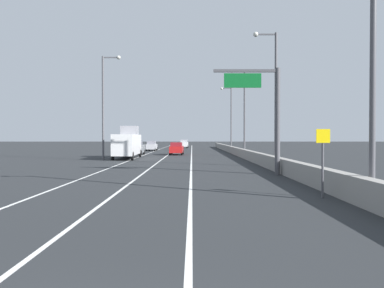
% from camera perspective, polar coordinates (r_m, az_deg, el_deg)
% --- Properties ---
extents(ground_plane, '(320.00, 320.00, 0.00)m').
position_cam_1_polar(ground_plane, '(67.80, -1.13, -1.20)').
color(ground_plane, '#26282B').
extents(lane_stripe_left, '(0.16, 130.00, 0.00)m').
position_cam_1_polar(lane_stripe_left, '(59.21, -6.67, -1.53)').
color(lane_stripe_left, silver).
rests_on(lane_stripe_left, ground_plane).
extents(lane_stripe_center, '(0.16, 130.00, 0.00)m').
position_cam_1_polar(lane_stripe_center, '(58.89, -3.28, -1.54)').
color(lane_stripe_center, silver).
rests_on(lane_stripe_center, ground_plane).
extents(lane_stripe_right, '(0.16, 130.00, 0.00)m').
position_cam_1_polar(lane_stripe_right, '(58.79, 0.13, -1.55)').
color(lane_stripe_right, silver).
rests_on(lane_stripe_right, ground_plane).
extents(jersey_barrier_right, '(0.60, 120.00, 1.10)m').
position_cam_1_polar(jersey_barrier_right, '(44.27, 8.78, -1.70)').
color(jersey_barrier_right, gray).
rests_on(jersey_barrier_right, ground_plane).
extents(overhead_sign_gantry, '(4.68, 0.36, 7.50)m').
position_cam_1_polar(overhead_sign_gantry, '(27.37, 11.34, 5.37)').
color(overhead_sign_gantry, '#47474C').
rests_on(overhead_sign_gantry, ground_plane).
extents(speed_advisory_sign, '(0.60, 0.11, 3.00)m').
position_cam_1_polar(speed_advisory_sign, '(17.60, 19.14, -1.92)').
color(speed_advisory_sign, '#4C4C51').
rests_on(speed_advisory_sign, ground_plane).
extents(lamp_post_right_near, '(2.14, 0.44, 11.92)m').
position_cam_1_polar(lamp_post_right_near, '(17.05, 24.93, 14.80)').
color(lamp_post_right_near, '#4C4C51').
rests_on(lamp_post_right_near, ground_plane).
extents(lamp_post_right_second, '(2.14, 0.44, 11.92)m').
position_cam_1_polar(lamp_post_right_second, '(34.75, 12.26, 7.76)').
color(lamp_post_right_second, '#4C4C51').
rests_on(lamp_post_right_second, ground_plane).
extents(lamp_post_right_third, '(2.14, 0.44, 11.92)m').
position_cam_1_polar(lamp_post_right_third, '(53.07, 7.81, 5.44)').
color(lamp_post_right_third, '#4C4C51').
rests_on(lamp_post_right_third, ground_plane).
extents(lamp_post_right_fourth, '(2.14, 0.44, 11.92)m').
position_cam_1_polar(lamp_post_right_fourth, '(71.61, 5.89, 4.30)').
color(lamp_post_right_fourth, '#4C4C51').
rests_on(lamp_post_right_fourth, ground_plane).
extents(lamp_post_left_near, '(2.14, 0.44, 11.92)m').
position_cam_1_polar(lamp_post_left_near, '(23.90, -26.52, 10.77)').
color(lamp_post_left_near, '#4C4C51').
rests_on(lamp_post_left_near, ground_plane).
extents(lamp_post_left_mid, '(2.14, 0.44, 11.92)m').
position_cam_1_polar(lamp_post_left_mid, '(44.79, -12.67, 6.24)').
color(lamp_post_left_mid, '#4C4C51').
rests_on(lamp_post_left_mid, ground_plane).
extents(car_red_0, '(2.07, 4.18, 1.88)m').
position_cam_1_polar(car_red_0, '(56.96, -2.12, -0.69)').
color(car_red_0, red).
rests_on(car_red_0, ground_plane).
extents(car_silver_1, '(1.84, 4.78, 1.90)m').
position_cam_1_polar(car_silver_1, '(74.16, -5.85, -0.28)').
color(car_silver_1, '#B7B7BC').
rests_on(car_silver_1, ground_plane).
extents(car_white_2, '(2.05, 4.80, 2.03)m').
position_cam_1_polar(car_white_2, '(93.10, -1.00, 0.03)').
color(car_white_2, white).
rests_on(car_white_2, ground_plane).
extents(car_gray_3, '(2.00, 4.11, 2.12)m').
position_cam_1_polar(car_gray_3, '(57.56, -8.06, -0.57)').
color(car_gray_3, slate).
rests_on(car_gray_3, ground_plane).
extents(box_truck, '(2.64, 9.10, 4.07)m').
position_cam_1_polar(box_truck, '(47.90, -9.40, 0.07)').
color(box_truck, silver).
rests_on(box_truck, ground_plane).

